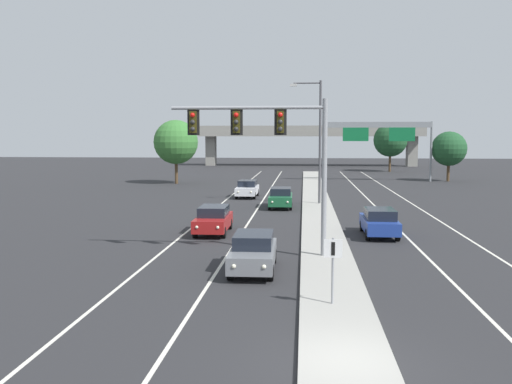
# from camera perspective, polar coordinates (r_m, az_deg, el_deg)

# --- Properties ---
(ground_plane) EXTENTS (260.00, 260.00, 0.00)m
(ground_plane) POSITION_cam_1_polar(r_m,az_deg,el_deg) (14.31, 9.47, -17.49)
(ground_plane) COLOR #28282B
(median_island) EXTENTS (2.40, 110.00, 0.15)m
(median_island) POSITION_cam_1_polar(r_m,az_deg,el_deg) (31.61, 6.98, -4.35)
(median_island) COLOR #9E9B93
(median_island) RESTS_ON ground
(lane_stripe_oncoming_center) EXTENTS (0.14, 100.00, 0.01)m
(lane_stripe_oncoming_center) POSITION_cam_1_polar(r_m,az_deg,el_deg) (38.68, -0.35, -2.54)
(lane_stripe_oncoming_center) COLOR silver
(lane_stripe_oncoming_center) RESTS_ON ground
(lane_stripe_receding_center) EXTENTS (0.14, 100.00, 0.01)m
(lane_stripe_receding_center) POSITION_cam_1_polar(r_m,az_deg,el_deg) (38.95, 13.56, -2.65)
(lane_stripe_receding_center) COLOR silver
(lane_stripe_receding_center) RESTS_ON ground
(edge_stripe_left) EXTENTS (0.14, 100.00, 0.01)m
(edge_stripe_left) POSITION_cam_1_polar(r_m,az_deg,el_deg) (39.13, -5.17, -2.47)
(edge_stripe_left) COLOR silver
(edge_stripe_left) RESTS_ON ground
(edge_stripe_right) EXTENTS (0.14, 100.00, 0.01)m
(edge_stripe_right) POSITION_cam_1_polar(r_m,az_deg,el_deg) (39.57, 18.30, -2.65)
(edge_stripe_right) COLOR silver
(edge_stripe_right) RESTS_ON ground
(overhead_signal_mast) EXTENTS (7.18, 0.44, 7.20)m
(overhead_signal_mast) POSITION_cam_1_polar(r_m,az_deg,el_deg) (25.04, 1.55, 5.42)
(overhead_signal_mast) COLOR gray
(overhead_signal_mast) RESTS_ON median_island
(median_sign_post) EXTENTS (0.60, 0.10, 2.20)m
(median_sign_post) POSITION_cam_1_polar(r_m,az_deg,el_deg) (18.13, 8.06, -7.16)
(median_sign_post) COLOR gray
(median_sign_post) RESTS_ON median_island
(street_lamp_median) EXTENTS (2.58, 0.28, 10.00)m
(street_lamp_median) POSITION_cam_1_polar(r_m,az_deg,el_deg) (44.93, 6.44, 6.00)
(street_lamp_median) COLOR #4C4C51
(street_lamp_median) RESTS_ON median_island
(car_oncoming_grey) EXTENTS (1.88, 4.49, 1.58)m
(car_oncoming_grey) POSITION_cam_1_polar(r_m,az_deg,el_deg) (23.02, -0.28, -6.26)
(car_oncoming_grey) COLOR slate
(car_oncoming_grey) RESTS_ON ground
(car_oncoming_red) EXTENTS (1.88, 4.49, 1.58)m
(car_oncoming_red) POSITION_cam_1_polar(r_m,az_deg,el_deg) (31.93, -4.48, -2.87)
(car_oncoming_red) COLOR maroon
(car_oncoming_red) RESTS_ON ground
(car_oncoming_green) EXTENTS (1.88, 4.49, 1.58)m
(car_oncoming_green) POSITION_cam_1_polar(r_m,az_deg,el_deg) (43.26, 2.60, -0.57)
(car_oncoming_green) COLOR #195633
(car_oncoming_green) RESTS_ON ground
(car_oncoming_white) EXTENTS (1.86, 4.48, 1.58)m
(car_oncoming_white) POSITION_cam_1_polar(r_m,az_deg,el_deg) (50.56, -0.91, 0.37)
(car_oncoming_white) COLOR silver
(car_oncoming_white) RESTS_ON ground
(car_receding_blue) EXTENTS (1.83, 4.48, 1.58)m
(car_receding_blue) POSITION_cam_1_polar(r_m,az_deg,el_deg) (31.73, 12.79, -3.05)
(car_receding_blue) COLOR navy
(car_receding_blue) RESTS_ON ground
(highway_sign_gantry) EXTENTS (13.28, 0.42, 7.50)m
(highway_sign_gantry) POSITION_cam_1_polar(r_m,az_deg,el_deg) (70.28, 12.72, 6.12)
(highway_sign_gantry) COLOR gray
(highway_sign_gantry) RESTS_ON ground
(overpass_bridge) EXTENTS (42.40, 6.40, 7.65)m
(overpass_bridge) POSITION_cam_1_polar(r_m,az_deg,el_deg) (105.11, 5.67, 5.89)
(overpass_bridge) COLOR gray
(overpass_bridge) RESTS_ON ground
(tree_far_left_c) EXTENTS (5.25, 5.25, 7.60)m
(tree_far_left_c) POSITION_cam_1_polar(r_m,az_deg,el_deg) (65.60, -8.39, 5.19)
(tree_far_left_c) COLOR #4C3823
(tree_far_left_c) RESTS_ON ground
(tree_far_right_c) EXTENTS (4.34, 4.34, 6.27)m
(tree_far_right_c) POSITION_cam_1_polar(r_m,az_deg,el_deg) (72.58, 19.56, 4.28)
(tree_far_right_c) COLOR #4C3823
(tree_far_right_c) RESTS_ON ground
(tree_far_right_a) EXTENTS (5.36, 5.36, 7.75)m
(tree_far_right_a) POSITION_cam_1_polar(r_m,az_deg,el_deg) (89.90, 13.89, 5.30)
(tree_far_right_a) COLOR #4C3823
(tree_far_right_a) RESTS_ON ground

